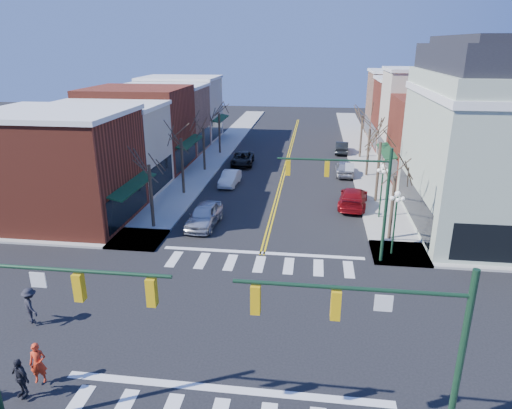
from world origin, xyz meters
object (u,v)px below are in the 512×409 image
(car_right_near, at_px, (353,198))
(pedestrian_red_a, at_px, (38,363))
(car_right_mid, at_px, (344,168))
(victorian_corner, at_px, (511,137))
(car_right_far, at_px, (342,147))
(pedestrian_dark_b, at_px, (31,306))
(car_left_far, at_px, (243,159))
(car_left_mid, at_px, (230,178))
(lamppost_midblock, at_px, (382,182))
(car_left_near, at_px, (204,215))
(pedestrian_dark_a, at_px, (20,378))
(lamppost_corner, at_px, (396,212))

(car_right_near, relative_size, pedestrian_red_a, 3.15)
(car_right_mid, bearing_deg, pedestrian_red_a, 67.98)
(victorian_corner, height_order, car_right_far, victorian_corner)
(car_right_far, bearing_deg, pedestrian_dark_b, 70.46)
(car_right_far, bearing_deg, car_left_far, 36.43)
(car_left_mid, distance_m, car_right_near, 12.15)
(car_left_far, relative_size, car_right_far, 1.14)
(victorian_corner, xyz_separation_m, lamppost_midblock, (-8.30, 0.50, -3.70))
(car_left_near, height_order, car_right_near, car_left_near)
(car_left_mid, distance_m, pedestrian_dark_b, 24.37)
(lamppost_midblock, bearing_deg, car_right_far, 94.63)
(lamppost_midblock, distance_m, pedestrian_dark_b, 24.64)
(car_left_near, distance_m, pedestrian_dark_a, 18.17)
(victorian_corner, xyz_separation_m, car_right_far, (-10.10, 22.72, -5.94))
(car_left_mid, bearing_deg, lamppost_midblock, -26.29)
(victorian_corner, bearing_deg, car_left_far, 144.05)
(lamppost_corner, bearing_deg, car_left_near, 165.43)
(lamppost_corner, relative_size, lamppost_midblock, 1.00)
(car_left_far, distance_m, car_right_far, 13.36)
(car_right_far, distance_m, pedestrian_dark_a, 45.49)
(lamppost_midblock, relative_size, car_left_mid, 1.06)
(pedestrian_dark_a, relative_size, pedestrian_dark_b, 0.92)
(car_left_near, xyz_separation_m, car_left_mid, (0.00, 10.42, -0.15))
(lamppost_corner, distance_m, lamppost_midblock, 6.50)
(pedestrian_red_a, bearing_deg, lamppost_corner, 25.59)
(lamppost_corner, height_order, pedestrian_dark_b, lamppost_corner)
(lamppost_midblock, distance_m, car_right_mid, 12.50)
(car_left_far, bearing_deg, victorian_corner, -39.22)
(victorian_corner, relative_size, pedestrian_dark_a, 8.61)
(car_left_near, bearing_deg, lamppost_midblock, 16.58)
(car_right_mid, height_order, pedestrian_dark_b, pedestrian_dark_b)
(lamppost_corner, bearing_deg, car_left_mid, 133.29)
(lamppost_corner, bearing_deg, pedestrian_dark_b, -151.21)
(car_left_far, distance_m, pedestrian_red_a, 35.30)
(car_left_near, relative_size, car_left_far, 0.98)
(car_left_near, xyz_separation_m, pedestrian_dark_a, (-2.71, -17.96, 0.15))
(pedestrian_dark_a, bearing_deg, pedestrian_dark_b, 142.16)
(victorian_corner, xyz_separation_m, pedestrian_red_a, (-23.80, -19.77, -5.64))
(lamppost_midblock, bearing_deg, pedestrian_dark_b, -137.80)
(pedestrian_dark_b, bearing_deg, pedestrian_dark_a, 158.76)
(lamppost_midblock, distance_m, car_left_near, 13.54)
(car_right_near, height_order, car_right_far, car_right_near)
(car_left_far, bearing_deg, pedestrian_dark_b, -102.66)
(car_right_mid, distance_m, car_right_far, 10.08)
(lamppost_corner, relative_size, pedestrian_dark_a, 2.62)
(car_left_near, height_order, pedestrian_dark_b, pedestrian_dark_b)
(pedestrian_red_a, relative_size, pedestrian_dark_b, 0.96)
(car_left_mid, xyz_separation_m, pedestrian_red_a, (-2.50, -27.57, 0.34))
(victorian_corner, distance_m, car_right_mid, 17.34)
(victorian_corner, height_order, car_left_mid, victorian_corner)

